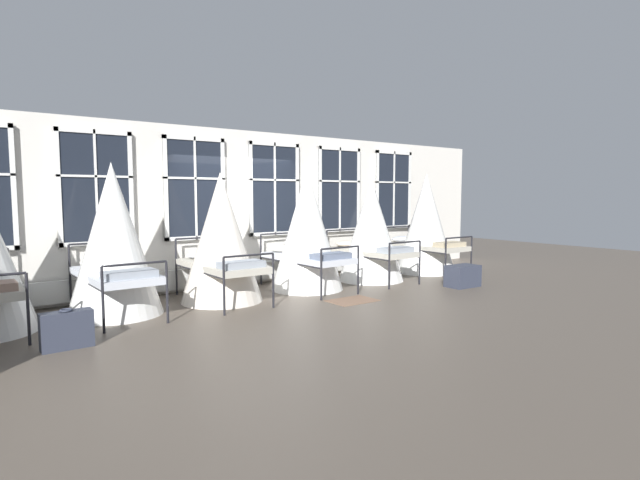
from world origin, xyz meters
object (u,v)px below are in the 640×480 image
(cot_fifth, at_px, (371,231))
(cot_sixth, at_px, (426,224))
(cot_fourth, at_px, (307,231))
(travel_trunk, at_px, (463,276))
(cot_third, at_px, (221,239))
(cot_second, at_px, (114,241))
(suitcase_dark, at_px, (67,330))

(cot_fifth, height_order, cot_sixth, cot_sixth)
(cot_fourth, height_order, cot_fifth, cot_fourth)
(cot_fourth, distance_m, travel_trunk, 3.16)
(cot_third, relative_size, cot_fifth, 1.03)
(cot_second, distance_m, travel_trunk, 6.31)
(cot_second, distance_m, cot_sixth, 6.87)
(cot_fifth, bearing_deg, suitcase_dark, 102.62)
(cot_fifth, bearing_deg, travel_trunk, -151.20)
(suitcase_dark, relative_size, travel_trunk, 0.88)
(cot_fourth, xyz_separation_m, cot_fifth, (1.65, 0.02, -0.08))
(travel_trunk, bearing_deg, cot_third, 159.43)
(cot_second, height_order, cot_fifth, cot_second)
(cot_fourth, height_order, cot_sixth, cot_sixth)
(cot_fourth, distance_m, cot_fifth, 1.66)
(cot_second, distance_m, suitcase_dark, 1.89)
(cot_second, height_order, cot_third, cot_second)
(cot_third, bearing_deg, cot_fourth, -89.13)
(suitcase_dark, bearing_deg, cot_sixth, 9.27)
(cot_fifth, height_order, travel_trunk, cot_fifth)
(cot_third, bearing_deg, cot_sixth, -88.46)
(cot_fifth, bearing_deg, cot_second, 89.52)
(cot_fifth, bearing_deg, cot_third, 90.44)
(cot_second, distance_m, cot_fifth, 5.12)
(cot_second, bearing_deg, cot_fourth, -91.60)
(cot_fifth, distance_m, cot_sixth, 1.76)
(travel_trunk, bearing_deg, cot_fifth, 118.72)
(cot_third, height_order, suitcase_dark, cot_third)
(cot_sixth, bearing_deg, suitcase_dark, 101.85)
(cot_second, xyz_separation_m, cot_sixth, (6.87, 0.01, 0.00))
(cot_fourth, bearing_deg, cot_third, 88.94)
(cot_fourth, relative_size, suitcase_dark, 4.02)
(cot_second, relative_size, cot_sixth, 1.00)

